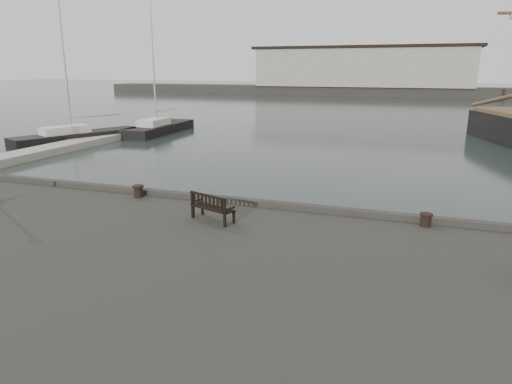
% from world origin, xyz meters
% --- Properties ---
extents(ground, '(400.00, 400.00, 0.00)m').
position_xyz_m(ground, '(0.00, 0.00, 0.00)').
color(ground, black).
rests_on(ground, ground).
extents(pontoon, '(2.00, 24.00, 0.50)m').
position_xyz_m(pontoon, '(-20.00, 10.00, 0.25)').
color(pontoon, '#B8B4AA').
rests_on(pontoon, ground).
extents(breakwater, '(140.00, 9.50, 12.20)m').
position_xyz_m(breakwater, '(-4.56, 92.00, 4.30)').
color(breakwater, '#383530').
rests_on(breakwater, ground).
extents(bench, '(1.46, 0.91, 0.79)m').
position_xyz_m(bench, '(-0.94, -2.03, 1.81)').
color(bench, black).
rests_on(bench, quay).
extents(bollard_left, '(0.45, 0.45, 0.41)m').
position_xyz_m(bollard_left, '(-4.39, -0.56, 1.76)').
color(bollard_left, black).
rests_on(bollard_left, quay).
extents(bollard_right, '(0.39, 0.39, 0.37)m').
position_xyz_m(bollard_right, '(4.85, -0.50, 1.74)').
color(bollard_right, black).
rests_on(bollard_right, quay).
extents(yacht_b, '(6.28, 10.54, 13.80)m').
position_xyz_m(yacht_b, '(-21.53, 16.78, 0.25)').
color(yacht_b, black).
rests_on(yacht_b, ground).
extents(yacht_d, '(2.97, 9.76, 12.13)m').
position_xyz_m(yacht_d, '(-18.22, 23.84, 0.23)').
color(yacht_d, black).
rests_on(yacht_d, ground).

